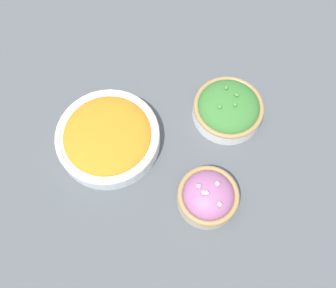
# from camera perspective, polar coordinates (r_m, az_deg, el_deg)

# --- Properties ---
(ground_plane) EXTENTS (3.00, 3.00, 0.00)m
(ground_plane) POSITION_cam_1_polar(r_m,az_deg,el_deg) (0.84, 0.00, -0.81)
(ground_plane) COLOR #4C5156
(bowl_red_onion) EXTENTS (0.13, 0.13, 0.08)m
(bowl_red_onion) POSITION_cam_1_polar(r_m,az_deg,el_deg) (0.78, 6.12, -7.89)
(bowl_red_onion) COLOR beige
(bowl_red_onion) RESTS_ON ground_plane
(bowl_broccoli) EXTENTS (0.16, 0.16, 0.07)m
(bowl_broccoli) POSITION_cam_1_polar(r_m,az_deg,el_deg) (0.87, 9.17, 5.42)
(bowl_broccoli) COLOR white
(bowl_broccoli) RESTS_ON ground_plane
(bowl_carrots) EXTENTS (0.23, 0.23, 0.06)m
(bowl_carrots) POSITION_cam_1_polar(r_m,az_deg,el_deg) (0.84, -9.14, 1.14)
(bowl_carrots) COLOR silver
(bowl_carrots) RESTS_ON ground_plane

